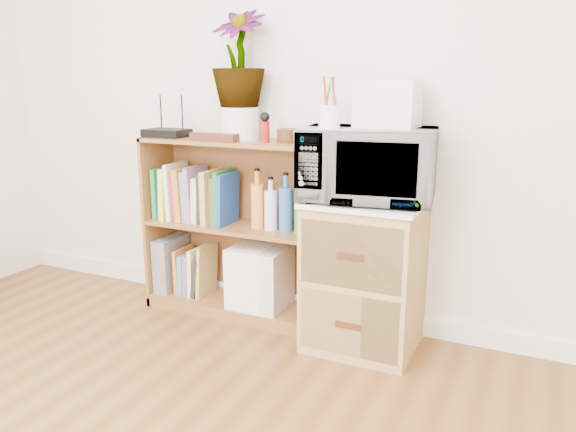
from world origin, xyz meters
The scene contains 21 objects.
skirting_board centered at (0.00, 2.24, 0.05)m, with size 4.00×0.02×0.10m, color white.
bookshelf centered at (-0.35, 2.10, 0.47)m, with size 1.00×0.30×0.95m, color brown.
wicker_unit centered at (0.40, 2.02, 0.35)m, with size 0.50×0.45×0.70m, color #9E7542.
microwave centered at (0.40, 2.02, 0.88)m, with size 0.59×0.40×0.33m, color white.
pen_cup centered at (0.25, 1.91, 1.10)m, with size 0.09×0.09×0.10m, color white.
small_appliance centered at (0.46, 2.08, 1.15)m, with size 0.26×0.22×0.21m, color white.
router centered at (-0.75, 2.08, 0.97)m, with size 0.23×0.16×0.04m, color black.
white_bowl centered at (-0.49, 2.07, 0.97)m, with size 0.13×0.13×0.03m, color silver.
plant_pot centered at (-0.32, 2.12, 1.03)m, with size 0.19×0.19×0.16m, color white.
potted_plant centered at (-0.32, 2.12, 1.35)m, with size 0.27×0.27×0.48m, color #356D2B.
trinket_box centered at (-0.40, 2.00, 0.97)m, with size 0.25×0.06×0.04m, color #3A1D10.
kokeshi_doll centered at (-0.14, 2.06, 1.00)m, with size 0.04×0.04×0.10m, color maroon.
wooden_bowl centered at (-0.04, 2.11, 0.98)m, with size 0.11×0.11×0.07m, color #3C2410.
paint_jars centered at (0.08, 2.01, 0.98)m, with size 0.12×0.04×0.06m, color pink.
file_box centered at (-0.78, 2.10, 0.22)m, with size 0.09×0.24×0.31m, color slate.
magazine_holder_left centered at (-0.29, 2.09, 0.23)m, with size 0.10×0.26×0.32m, color white.
magazine_holder_mid centered at (-0.19, 2.09, 0.23)m, with size 0.10×0.26×0.33m, color white.
magazine_holder_right centered at (-0.10, 2.09, 0.23)m, with size 0.10×0.26×0.32m, color silver.
cookbooks centered at (-0.59, 2.10, 0.64)m, with size 0.45×0.20×0.31m.
liquor_bottles centered at (-0.10, 2.10, 0.64)m, with size 0.31×0.07×0.30m.
lower_books centered at (-0.61, 2.10, 0.20)m, with size 0.19×0.19×0.30m.
Camera 1 is at (1.13, -0.40, 1.26)m, focal length 35.00 mm.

